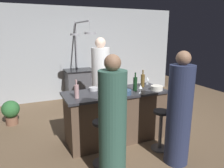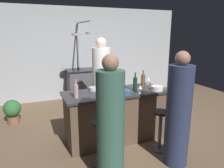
# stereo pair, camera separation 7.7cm
# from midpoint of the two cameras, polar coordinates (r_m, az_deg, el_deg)

# --- Properties ---
(ground_plane) EXTENTS (9.00, 9.00, 0.00)m
(ground_plane) POSITION_cam_midpoint_polar(r_m,az_deg,el_deg) (3.99, 1.41, -14.57)
(ground_plane) COLOR brown
(back_wall) EXTENTS (6.40, 0.16, 2.60)m
(back_wall) POSITION_cam_midpoint_polar(r_m,az_deg,el_deg) (6.26, -9.10, 8.18)
(back_wall) COLOR #9EA3A8
(back_wall) RESTS_ON ground_plane
(kitchen_island) EXTENTS (1.80, 0.72, 0.90)m
(kitchen_island) POSITION_cam_midpoint_polar(r_m,az_deg,el_deg) (3.80, 1.45, -8.55)
(kitchen_island) COLOR brown
(kitchen_island) RESTS_ON ground_plane
(stove_range) EXTENTS (0.80, 0.64, 0.89)m
(stove_range) POSITION_cam_midpoint_polar(r_m,az_deg,el_deg) (6.02, -7.92, -0.26)
(stove_range) COLOR #47474C
(stove_range) RESTS_ON ground_plane
(chef) EXTENTS (0.38, 0.38, 1.80)m
(chef) POSITION_cam_midpoint_polar(r_m,az_deg,el_deg) (4.46, -2.36, 0.06)
(chef) COLOR white
(chef) RESTS_ON ground_plane
(bar_stool_right) EXTENTS (0.28, 0.28, 0.68)m
(bar_stool_right) POSITION_cam_midpoint_polar(r_m,az_deg,el_deg) (3.58, 13.58, -11.73)
(bar_stool_right) COLOR #4C4C51
(bar_stool_right) RESTS_ON ground_plane
(guest_right) EXTENTS (0.35, 0.35, 1.67)m
(guest_right) POSITION_cam_midpoint_polar(r_m,az_deg,el_deg) (3.16, 18.23, -7.77)
(guest_right) COLOR #262D4C
(guest_right) RESTS_ON ground_plane
(bar_stool_left) EXTENTS (0.28, 0.28, 0.68)m
(bar_stool_left) POSITION_cam_midpoint_polar(r_m,az_deg,el_deg) (3.15, -2.45, -15.14)
(bar_stool_left) COLOR #4C4C51
(bar_stool_left) RESTS_ON ground_plane
(guest_left) EXTENTS (0.35, 0.35, 1.66)m
(guest_left) POSITION_cam_midpoint_polar(r_m,az_deg,el_deg) (2.66, 0.41, -11.32)
(guest_left) COLOR #33594C
(guest_left) RESTS_ON ground_plane
(overhead_pot_rack) EXTENTS (0.59, 1.34, 2.17)m
(overhead_pot_rack) POSITION_cam_midpoint_polar(r_m,az_deg,el_deg) (5.45, -7.63, 10.75)
(overhead_pot_rack) COLOR gray
(overhead_pot_rack) RESTS_ON ground_plane
(potted_plant) EXTENTS (0.36, 0.36, 0.52)m
(potted_plant) POSITION_cam_midpoint_polar(r_m,az_deg,el_deg) (4.93, -25.07, -6.47)
(potted_plant) COLOR brown
(potted_plant) RESTS_ON ground_plane
(pepper_mill) EXTENTS (0.05, 0.05, 0.21)m
(pepper_mill) POSITION_cam_midpoint_polar(r_m,az_deg,el_deg) (4.07, 9.20, 0.98)
(pepper_mill) COLOR #382319
(pepper_mill) RESTS_ON kitchen_island
(wine_bottle_amber) EXTENTS (0.07, 0.07, 0.32)m
(wine_bottle_amber) POSITION_cam_midpoint_polar(r_m,az_deg,el_deg) (3.96, 8.97, 0.96)
(wine_bottle_amber) COLOR brown
(wine_bottle_amber) RESTS_ON kitchen_island
(wine_bottle_green) EXTENTS (0.07, 0.07, 0.30)m
(wine_bottle_green) POSITION_cam_midpoint_polar(r_m,az_deg,el_deg) (3.76, -1.16, 0.20)
(wine_bottle_green) COLOR #193D23
(wine_bottle_green) RESTS_ON kitchen_island
(wine_bottle_rose) EXTENTS (0.07, 0.07, 0.30)m
(wine_bottle_rose) POSITION_cam_midpoint_polar(r_m,az_deg,el_deg) (3.31, -9.10, -1.87)
(wine_bottle_rose) COLOR #B78C8E
(wine_bottle_rose) RESTS_ON kitchen_island
(wine_bottle_red) EXTENTS (0.07, 0.07, 0.33)m
(wine_bottle_red) POSITION_cam_midpoint_polar(r_m,az_deg,el_deg) (3.68, 6.88, 0.06)
(wine_bottle_red) COLOR #143319
(wine_bottle_red) RESTS_ON kitchen_island
(wine_bottle_white) EXTENTS (0.07, 0.07, 0.29)m
(wine_bottle_white) POSITION_cam_midpoint_polar(r_m,az_deg,el_deg) (3.55, 0.55, -0.66)
(wine_bottle_white) COLOR gray
(wine_bottle_white) RESTS_ON kitchen_island
(wine_glass_by_chef) EXTENTS (0.07, 0.07, 0.15)m
(wine_glass_by_chef) POSITION_cam_midpoint_polar(r_m,az_deg,el_deg) (3.55, 8.31, -0.90)
(wine_glass_by_chef) COLOR silver
(wine_glass_by_chef) RESTS_ON kitchen_island
(wine_glass_near_left_guest) EXTENTS (0.07, 0.07, 0.15)m
(wine_glass_near_left_guest) POSITION_cam_midpoint_polar(r_m,az_deg,el_deg) (4.20, 10.30, 1.32)
(wine_glass_near_left_guest) COLOR silver
(wine_glass_near_left_guest) RESTS_ON kitchen_island
(mixing_bowl_ceramic) EXTENTS (0.21, 0.21, 0.08)m
(mixing_bowl_ceramic) POSITION_cam_midpoint_polar(r_m,az_deg,el_deg) (3.81, 12.67, -1.11)
(mixing_bowl_ceramic) COLOR silver
(mixing_bowl_ceramic) RESTS_ON kitchen_island
(mixing_bowl_steel) EXTENTS (0.16, 0.16, 0.06)m
(mixing_bowl_steel) POSITION_cam_midpoint_polar(r_m,az_deg,el_deg) (3.73, -4.48, -1.30)
(mixing_bowl_steel) COLOR #B7B7BC
(mixing_bowl_steel) RESTS_ON kitchen_island
(mixing_bowl_blue) EXTENTS (0.21, 0.21, 0.08)m
(mixing_bowl_blue) POSITION_cam_midpoint_polar(r_m,az_deg,el_deg) (3.48, 4.08, -2.21)
(mixing_bowl_blue) COLOR #334C6B
(mixing_bowl_blue) RESTS_ON kitchen_island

